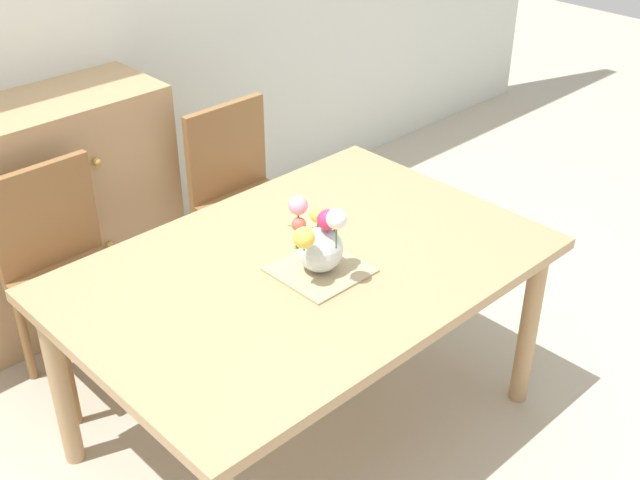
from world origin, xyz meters
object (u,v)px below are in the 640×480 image
Objects in this scene: dining_table at (305,283)px; chair_right at (244,191)px; chair_left at (65,264)px; dresser at (14,226)px; flower_vase at (319,241)px.

chair_right is (0.44, 0.88, -0.14)m from dining_table.
chair_right is at bearing 63.50° from dining_table.
chair_left is 0.45m from dresser.
chair_right is at bearing -26.88° from dresser.
dining_table is 0.22m from flower_vase.
chair_left is 0.88m from chair_right.
flower_vase reaches higher than dining_table.
chair_left is at bearing 114.56° from flower_vase.
flower_vase is at bearing 65.19° from chair_right.
flower_vase is (-0.00, -0.07, 0.20)m from dining_table.
chair_right is 1.11m from flower_vase.
flower_vase reaches higher than chair_right.
dining_table is 5.94× the size of flower_vase.
chair_left is at bearing 0.00° from chair_right.
dresser reaches higher than chair_left.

